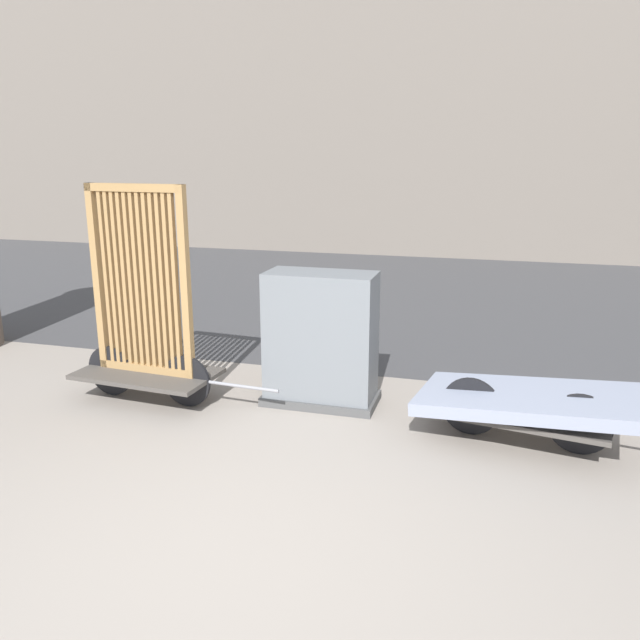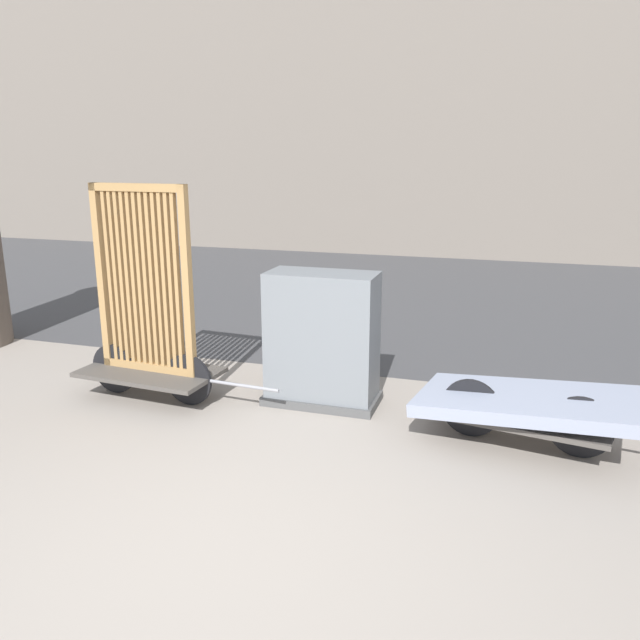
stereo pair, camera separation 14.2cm
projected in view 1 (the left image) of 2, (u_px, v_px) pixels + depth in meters
The scene contains 5 objects.
ground_plane at pixel (220, 563), 3.55m from camera, with size 60.00×60.00×0.00m, color gray.
road_strip at pixel (407, 294), 10.48m from camera, with size 56.00×8.23×0.01m.
bike_cart_with_bedframe at pixel (144, 325), 5.75m from camera, with size 2.02×0.79×2.02m.
bike_cart_with_mattress at pixel (525, 403), 4.95m from camera, with size 2.22×1.11×0.51m.
utility_cabinet at pixel (321, 343), 5.73m from camera, with size 1.05×0.54×1.24m.
Camera 1 is at (1.39, -2.81, 2.24)m, focal length 35.00 mm.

